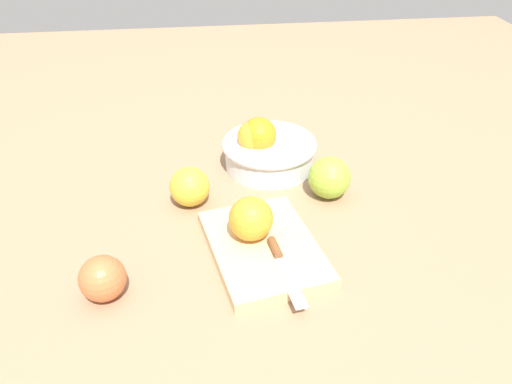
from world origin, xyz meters
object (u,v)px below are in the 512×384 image
object	(u,v)px
knife	(281,262)
orange_on_board	(251,219)
cutting_board	(263,248)
apple_front_right	(103,278)
apple_front_center	(190,187)
bowl	(267,149)
apple_back_center	(329,177)

from	to	relation	value
knife	orange_on_board	bearing A→B (deg)	-152.37
cutting_board	apple_front_right	world-z (taller)	apple_front_right
knife	apple_front_right	size ratio (longest dim) A/B	2.20
cutting_board	apple_front_center	bearing A→B (deg)	-143.46
bowl	apple_back_center	world-z (taller)	bowl
cutting_board	apple_front_right	bearing A→B (deg)	-74.75
apple_front_right	apple_back_center	world-z (taller)	apple_back_center
knife	apple_front_right	world-z (taller)	apple_front_right
apple_front_right	cutting_board	bearing A→B (deg)	105.25
apple_front_right	knife	bearing A→B (deg)	93.03
knife	apple_back_center	distance (m)	0.25
apple_back_center	apple_front_center	distance (m)	0.27
bowl	orange_on_board	xyz separation A→B (m)	(0.26, -0.06, 0.02)
apple_back_center	apple_front_center	world-z (taller)	apple_back_center
bowl	orange_on_board	bearing A→B (deg)	-13.77
apple_front_center	apple_front_right	bearing A→B (deg)	-30.19
apple_front_center	knife	bearing A→B (deg)	33.03
knife	apple_back_center	bearing A→B (deg)	148.42
bowl	apple_front_center	bearing A→B (deg)	-53.79
orange_on_board	apple_front_right	xyz separation A→B (m)	(0.09, -0.23, -0.02)
apple_front_right	apple_front_center	bearing A→B (deg)	149.81
bowl	apple_front_center	distance (m)	0.20
apple_back_center	apple_front_center	xyz separation A→B (m)	(-0.00, -0.27, -0.00)
bowl	knife	size ratio (longest dim) A/B	1.28
cutting_board	orange_on_board	xyz separation A→B (m)	(-0.02, -0.02, 0.05)
orange_on_board	knife	xyz separation A→B (m)	(0.08, 0.04, -0.03)
cutting_board	knife	distance (m)	0.06
apple_front_right	apple_back_center	bearing A→B (deg)	119.16
bowl	cutting_board	world-z (taller)	bowl
bowl	orange_on_board	distance (m)	0.27
apple_back_center	bowl	bearing A→B (deg)	-140.11
apple_front_center	apple_back_center	bearing A→B (deg)	88.94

